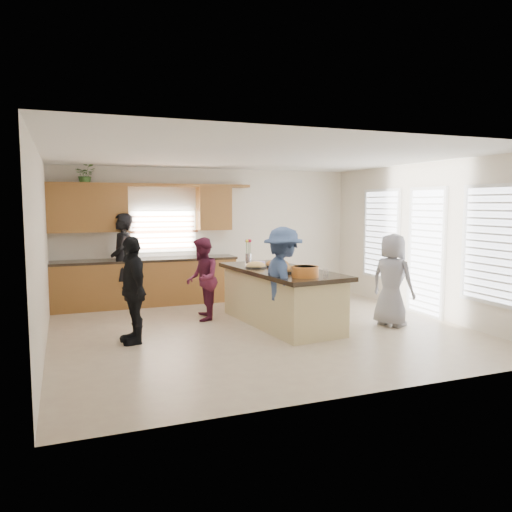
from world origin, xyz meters
name	(u,v)px	position (x,y,z in m)	size (l,w,h in m)	color
floor	(260,330)	(0.00, 0.00, 0.00)	(6.50, 6.50, 0.00)	beige
room_shell	(261,213)	(0.00, 0.00, 1.90)	(6.52, 6.02, 2.81)	silver
back_cabinetry	(143,260)	(-1.47, 2.73, 0.91)	(4.08, 0.66, 2.46)	olive
right_wall_glazing	(428,243)	(3.22, -0.13, 1.34)	(0.06, 4.00, 2.25)	white
island	(281,298)	(0.46, 0.23, 0.45)	(1.42, 2.80, 0.95)	#D2C082
platter_front	(287,270)	(0.42, -0.10, 0.98)	(0.38, 0.38, 0.16)	black
platter_mid	(277,265)	(0.58, 0.64, 0.98)	(0.46, 0.46, 0.19)	black
platter_back	(256,266)	(0.14, 0.58, 0.98)	(0.39, 0.39, 0.16)	black
salad_bowl	(305,271)	(0.44, -0.72, 1.04)	(0.41, 0.41, 0.16)	orange
clear_cup	(326,272)	(0.86, -0.61, 0.99)	(0.08, 0.08, 0.09)	white
plate_stack	(259,263)	(0.39, 1.07, 0.97)	(0.23, 0.23, 0.04)	#BB99DE
flower_vase	(248,250)	(0.30, 1.39, 1.18)	(0.14, 0.14, 0.44)	silver
potted_plant	(86,175)	(-2.52, 2.82, 2.61)	(0.37, 0.32, 0.41)	#3C6729
woman_left_back	(123,261)	(-1.89, 2.60, 0.93)	(0.68, 0.45, 1.87)	black
woman_left_mid	(202,279)	(-0.70, 1.02, 0.73)	(0.71, 0.56, 1.47)	#571A30
woman_left_front	(133,290)	(-2.03, -0.02, 0.79)	(0.93, 0.39, 1.59)	black
woman_right_back	(283,281)	(0.21, -0.43, 0.85)	(1.10, 0.63, 1.70)	#394F7C
woman_right_front	(392,280)	(2.17, -0.54, 0.78)	(0.76, 0.50, 1.56)	gray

